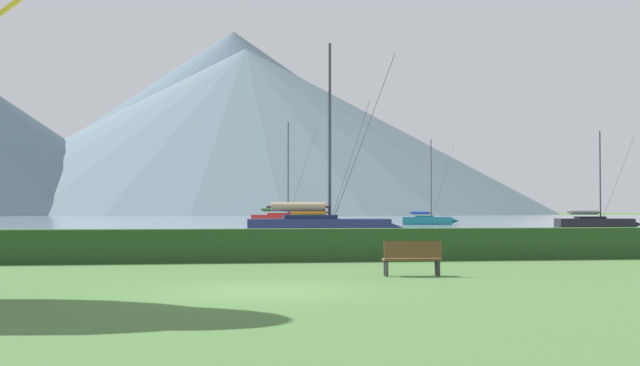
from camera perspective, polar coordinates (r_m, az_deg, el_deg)
The scene contains 11 objects.
ground_plane at distance 19.71m, azimuth -3.50°, elevation -6.93°, with size 1000.00×1000.00×0.00m, color #477038.
harbor_water at distance 156.55m, azimuth -8.61°, elevation -2.37°, with size 320.00×246.00×0.00m, color #8499A8.
hedge_line at distance 30.62m, azimuth -5.59°, elevation -4.01°, with size 80.00×1.20×1.13m, color #284C23.
sailboat_slip_0 at distance 81.14m, azimuth 17.29°, elevation -2.48°, with size 7.65×3.18×8.69m.
sailboat_slip_1 at distance 107.45m, azimuth 6.95°, elevation -2.36°, with size 6.91×3.58×10.29m.
sailboat_slip_3 at distance 108.42m, azimuth -2.34°, elevation -2.29°, with size 8.86×4.08×12.57m.
sailboat_slip_4 at distance 50.54m, azimuth 0.00°, elevation -2.89°, with size 9.41×3.32×11.35m.
sailboat_slip_5 at distance 65.06m, azimuth 0.17°, elevation -2.75°, with size 7.73×3.52×10.53m.
park_bench_near_path at distance 24.00m, azimuth 5.95°, elevation -4.73°, with size 1.60×0.60×0.95m.
distant_hill_central_peak at distance 400.46m, azimuth -5.61°, elevation 3.91°, with size 232.35×232.35×82.18m, color #4C6070.
distant_hill_east_ridge at distance 377.51m, azimuth -4.83°, elevation 3.34°, with size 258.06×258.06×70.23m, color slate.
Camera 1 is at (-2.00, -19.53, 1.79)m, focal length 49.76 mm.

